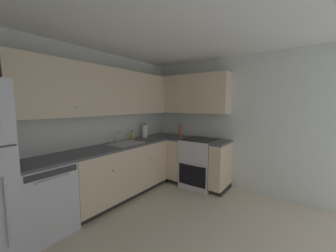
# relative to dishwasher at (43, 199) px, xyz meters

# --- Properties ---
(ground_plane) EXTENTS (3.87, 3.42, 0.02)m
(ground_plane) POSITION_rel_dishwasher_xyz_m (0.81, -1.41, -0.45)
(ground_plane) COLOR beige
(wall_back) EXTENTS (3.97, 0.05, 2.46)m
(wall_back) POSITION_rel_dishwasher_xyz_m (0.81, 0.33, 0.79)
(wall_back) COLOR silver
(wall_back) RESTS_ON ground_plane
(wall_right) EXTENTS (0.05, 3.52, 2.46)m
(wall_right) POSITION_rel_dishwasher_xyz_m (2.77, -1.41, 0.79)
(wall_right) COLOR silver
(wall_right) RESTS_ON ground_plane
(ceiling) EXTENTS (3.97, 3.52, 0.05)m
(ceiling) POSITION_rel_dishwasher_xyz_m (0.81, -1.41, 2.05)
(ceiling) COLOR white
(dishwasher) EXTENTS (0.60, 0.63, 0.88)m
(dishwasher) POSITION_rel_dishwasher_xyz_m (0.00, 0.00, 0.00)
(dishwasher) COLOR silver
(dishwasher) RESTS_ON ground_plane
(lower_cabinets_back) EXTENTS (1.84, 0.62, 0.88)m
(lower_cabinets_back) POSITION_rel_dishwasher_xyz_m (1.22, 0.00, 0.00)
(lower_cabinets_back) COLOR beige
(lower_cabinets_back) RESTS_ON ground_plane
(countertop_back) EXTENTS (3.04, 0.60, 0.03)m
(countertop_back) POSITION_rel_dishwasher_xyz_m (1.22, 0.00, 0.46)
(countertop_back) COLOR #4C4C51
(countertop_back) RESTS_ON lower_cabinets_back
(lower_cabinets_right) EXTENTS (0.62, 1.12, 0.88)m
(lower_cabinets_right) POSITION_rel_dishwasher_xyz_m (2.45, -0.83, 0.00)
(lower_cabinets_right) COLOR beige
(lower_cabinets_right) RESTS_ON ground_plane
(countertop_right) EXTENTS (0.60, 1.12, 0.03)m
(countertop_right) POSITION_rel_dishwasher_xyz_m (2.44, -0.83, 0.46)
(countertop_right) COLOR #4C4C51
(countertop_right) RESTS_ON lower_cabinets_right
(oven_range) EXTENTS (0.68, 0.62, 1.06)m
(oven_range) POSITION_rel_dishwasher_xyz_m (2.46, -0.88, 0.02)
(oven_range) COLOR silver
(oven_range) RESTS_ON ground_plane
(upper_cabinets_back) EXTENTS (2.72, 0.34, 0.76)m
(upper_cabinets_back) POSITION_rel_dishwasher_xyz_m (1.06, 0.14, 1.36)
(upper_cabinets_back) COLOR beige
(upper_cabinets_right) EXTENTS (0.32, 1.67, 0.76)m
(upper_cabinets_right) POSITION_rel_dishwasher_xyz_m (2.58, -0.53, 1.36)
(upper_cabinets_right) COLOR beige
(sink) EXTENTS (0.55, 0.40, 0.10)m
(sink) POSITION_rel_dishwasher_xyz_m (1.33, -0.03, 0.43)
(sink) COLOR #B7B7BC
(sink) RESTS_ON countertop_back
(faucet) EXTENTS (0.07, 0.16, 0.19)m
(faucet) POSITION_rel_dishwasher_xyz_m (1.34, 0.18, 0.59)
(faucet) COLOR silver
(faucet) RESTS_ON countertop_back
(soap_bottle) EXTENTS (0.05, 0.05, 0.19)m
(soap_bottle) POSITION_rel_dishwasher_xyz_m (1.69, 0.18, 0.56)
(soap_bottle) COLOR gold
(soap_bottle) RESTS_ON countertop_back
(paper_towel_roll) EXTENTS (0.11, 0.11, 0.31)m
(paper_towel_roll) POSITION_rel_dishwasher_xyz_m (2.01, 0.16, 0.60)
(paper_towel_roll) COLOR white
(paper_towel_roll) RESTS_ON countertop_back
(oil_bottle) EXTENTS (0.06, 0.06, 0.26)m
(oil_bottle) POSITION_rel_dishwasher_xyz_m (2.44, -0.43, 0.60)
(oil_bottle) COLOR #BF4C3F
(oil_bottle) RESTS_ON countertop_right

